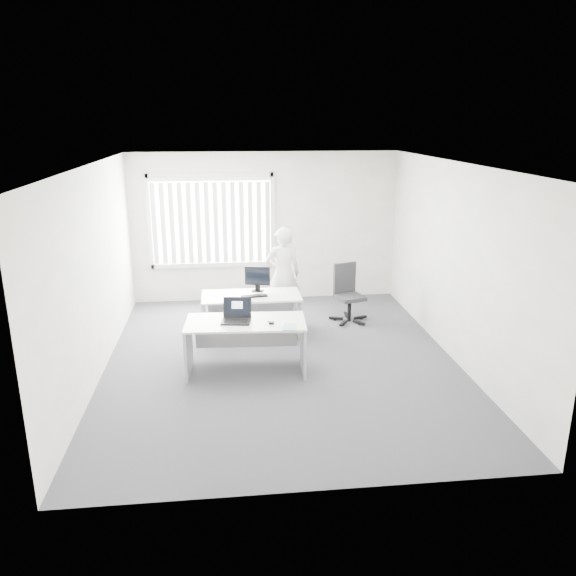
{
  "coord_description": "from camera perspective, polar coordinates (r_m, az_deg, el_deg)",
  "views": [
    {
      "loc": [
        -0.74,
        -7.46,
        3.37
      ],
      "look_at": [
        0.11,
        0.15,
        1.05
      ],
      "focal_mm": 35.0,
      "sensor_mm": 36.0,
      "label": 1
    }
  ],
  "objects": [
    {
      "name": "blinds",
      "position": [
        10.52,
        -7.77,
        6.55
      ],
      "size": [
        2.2,
        0.1,
        1.5
      ],
      "primitive_type": null,
      "color": "white",
      "rests_on": "wall_back"
    },
    {
      "name": "monitor",
      "position": [
        8.99,
        -3.12,
        0.93
      ],
      "size": [
        0.43,
        0.22,
        0.41
      ],
      "primitive_type": null,
      "rotation": [
        0.0,
        0.0,
        -0.25
      ],
      "color": "black",
      "rests_on": "desk_far"
    },
    {
      "name": "paper_sheet",
      "position": [
        7.54,
        -1.36,
        -3.59
      ],
      "size": [
        0.28,
        0.2,
        0.0
      ],
      "primitive_type": "cube",
      "rotation": [
        0.0,
        0.0,
        0.02
      ],
      "color": "white",
      "rests_on": "desk_near"
    },
    {
      "name": "ceiling",
      "position": [
        7.52,
        -0.74,
        12.48
      ],
      "size": [
        5.0,
        6.0,
        0.02
      ],
      "primitive_type": "cube",
      "color": "silver",
      "rests_on": "wall_back"
    },
    {
      "name": "booklet",
      "position": [
        7.39,
        0.16,
        -3.98
      ],
      "size": [
        0.21,
        0.26,
        0.01
      ],
      "primitive_type": "cube",
      "rotation": [
        0.0,
        0.0,
        -0.21
      ],
      "color": "white",
      "rests_on": "desk_near"
    },
    {
      "name": "ground",
      "position": [
        8.22,
        -0.67,
        -7.39
      ],
      "size": [
        6.0,
        6.0,
        0.0
      ],
      "primitive_type": "plane",
      "color": "#48484F",
      "rests_on": "ground"
    },
    {
      "name": "window",
      "position": [
        10.58,
        -7.77,
        6.77
      ],
      "size": [
        2.32,
        0.06,
        1.76
      ],
      "primitive_type": "cube",
      "color": "silver",
      "rests_on": "wall_back"
    },
    {
      "name": "wall_back",
      "position": [
        10.67,
        -2.33,
        6.17
      ],
      "size": [
        5.0,
        0.02,
        2.8
      ],
      "primitive_type": "cube",
      "color": "white",
      "rests_on": "ground"
    },
    {
      "name": "mouse",
      "position": [
        7.53,
        -1.72,
        -3.45
      ],
      "size": [
        0.07,
        0.11,
        0.05
      ],
      "primitive_type": null,
      "rotation": [
        0.0,
        0.0,
        0.03
      ],
      "color": "#B1B1B3",
      "rests_on": "paper_sheet"
    },
    {
      "name": "office_chair",
      "position": [
        9.75,
        6.13,
        -1.57
      ],
      "size": [
        0.71,
        0.71,
        1.0
      ],
      "rotation": [
        0.0,
        0.0,
        0.31
      ],
      "color": "black",
      "rests_on": "ground"
    },
    {
      "name": "wall_front",
      "position": [
        4.93,
        2.82,
        -6.75
      ],
      "size": [
        5.0,
        0.02,
        2.8
      ],
      "primitive_type": "cube",
      "color": "white",
      "rests_on": "ground"
    },
    {
      "name": "wall_right",
      "position": [
        8.37,
        16.61,
        2.5
      ],
      "size": [
        0.02,
        6.0,
        2.8
      ],
      "primitive_type": "cube",
      "color": "white",
      "rests_on": "ground"
    },
    {
      "name": "desk_far",
      "position": [
        8.92,
        -3.73,
        -1.92
      ],
      "size": [
        1.55,
        0.73,
        0.71
      ],
      "rotation": [
        0.0,
        0.0,
        0.0
      ],
      "color": "silver",
      "rests_on": "ground"
    },
    {
      "name": "laptop",
      "position": [
        7.56,
        -5.34,
        -2.42
      ],
      "size": [
        0.44,
        0.4,
        0.3
      ],
      "primitive_type": null,
      "rotation": [
        0.0,
        0.0,
        -0.16
      ],
      "color": "black",
      "rests_on": "desk_near"
    },
    {
      "name": "person",
      "position": [
        9.55,
        -0.53,
        1.37
      ],
      "size": [
        0.64,
        0.45,
        1.65
      ],
      "primitive_type": "imported",
      "rotation": [
        0.0,
        0.0,
        3.23
      ],
      "color": "silver",
      "rests_on": "ground"
    },
    {
      "name": "wall_left",
      "position": [
        7.91,
        -19.04,
        1.47
      ],
      "size": [
        0.02,
        6.0,
        2.8
      ],
      "primitive_type": "cube",
      "color": "white",
      "rests_on": "ground"
    },
    {
      "name": "desk_near",
      "position": [
        7.71,
        -4.31,
        -4.83
      ],
      "size": [
        1.66,
        0.85,
        0.74
      ],
      "rotation": [
        0.0,
        0.0,
        -0.06
      ],
      "color": "silver",
      "rests_on": "ground"
    },
    {
      "name": "keyboard",
      "position": [
        8.77,
        -3.42,
        -0.82
      ],
      "size": [
        0.42,
        0.19,
        0.02
      ],
      "primitive_type": "cube",
      "rotation": [
        0.0,
        0.0,
        0.14
      ],
      "color": "black",
      "rests_on": "desk_far"
    }
  ]
}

